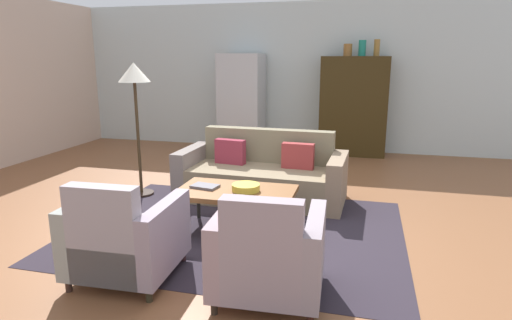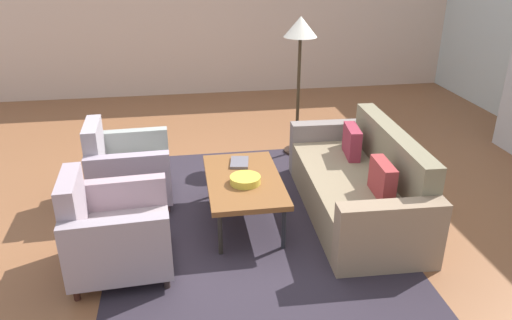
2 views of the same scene
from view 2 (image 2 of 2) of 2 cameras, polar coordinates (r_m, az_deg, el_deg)
ground_plane at (r=4.91m, az=-1.04°, el=-6.50°), size 10.76×10.76×0.00m
wall_left at (r=8.75m, az=-5.44°, el=16.82°), size 0.12×8.78×2.80m
area_rug at (r=4.83m, az=-0.80°, el=-6.96°), size 3.40×2.60×0.01m
couch at (r=4.96m, az=12.30°, el=-2.94°), size 2.13×0.97×0.86m
coffee_table at (r=4.63m, az=-1.44°, el=-2.58°), size 1.20×0.70×0.46m
armchair_left at (r=5.20m, az=-15.18°, el=-1.24°), size 0.83×0.83×0.88m
armchair_right at (r=4.15m, az=-16.58°, el=-8.27°), size 0.84×0.84×0.88m
fruit_bowl at (r=4.50m, az=-1.27°, el=-2.34°), size 0.29×0.29×0.07m
book_stack at (r=4.91m, az=-1.95°, el=-0.29°), size 0.30×0.22×0.03m
floor_lamp at (r=5.97m, az=5.21°, el=13.85°), size 0.40×0.40×1.72m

